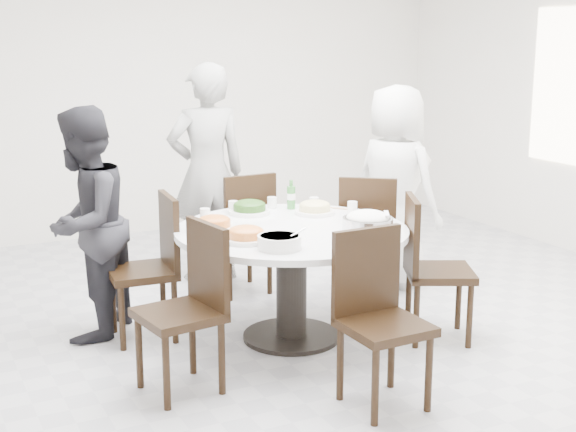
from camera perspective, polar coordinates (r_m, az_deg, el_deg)
name	(u,v)px	position (r m, az deg, el deg)	size (l,w,h in m)	color
floor	(311,318)	(5.73, 1.68, -7.26)	(6.00, 6.00, 0.01)	#B8B8BD
wall_back	(170,92)	(8.16, -8.42, 8.74)	(6.00, 0.01, 2.80)	white
dining_table	(291,284)	(5.24, 0.25, -4.86)	(1.50, 1.50, 0.75)	white
chair_ne	(368,235)	(6.10, 5.71, -1.37)	(0.42, 0.42, 0.95)	black
chair_n	(240,232)	(6.18, -3.47, -1.15)	(0.42, 0.42, 0.95)	black
chair_nw	(142,269)	(5.31, -10.36, -3.71)	(0.42, 0.42, 0.95)	black
chair_sw	(179,311)	(4.50, -7.78, -6.69)	(0.42, 0.42, 0.95)	black
chair_s	(385,322)	(4.32, 6.92, -7.52)	(0.42, 0.42, 0.95)	black
chair_se	(440,269)	(5.31, 10.74, -3.72)	(0.42, 0.42, 0.95)	black
diner_right	(395,186)	(6.35, 7.61, 2.10)	(0.78, 0.51, 1.59)	white
diner_middle	(207,173)	(6.45, -5.79, 3.05)	(0.64, 0.42, 1.75)	black
diner_left	(85,224)	(5.35, -14.26, -0.57)	(0.74, 0.58, 1.53)	black
dish_greens	(249,209)	(5.54, -2.76, 0.53)	(0.29, 0.29, 0.07)	white
dish_pale	(315,209)	(5.53, 1.91, 0.52)	(0.27, 0.27, 0.07)	white
dish_orange	(214,224)	(5.10, -5.26, -0.61)	(0.27, 0.27, 0.07)	white
dish_redbrown	(368,222)	(5.17, 5.71, -0.45)	(0.27, 0.27, 0.07)	white
dish_tofu	(246,236)	(4.81, -3.01, -1.41)	(0.28, 0.28, 0.07)	white
rice_bowl	(368,228)	(4.88, 5.68, -0.88)	(0.31, 0.31, 0.13)	silver
soup_bowl	(279,242)	(4.65, -0.61, -1.87)	(0.26, 0.26, 0.08)	white
beverage_bottle	(291,194)	(5.68, 0.23, 1.54)	(0.06, 0.06, 0.21)	#2F762F
tea_cups	(252,203)	(5.71, -2.60, 0.92)	(0.07, 0.07, 0.08)	white
chopsticks	(247,207)	(5.74, -2.93, 0.63)	(0.24, 0.04, 0.01)	tan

